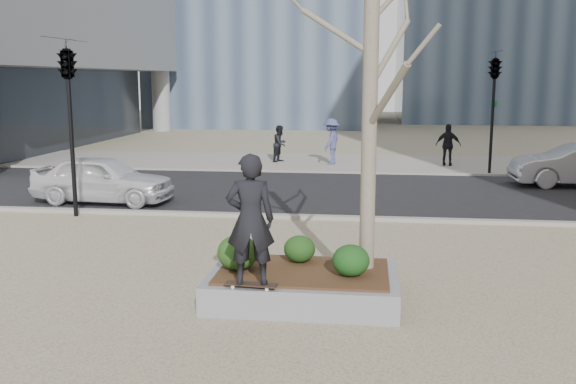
# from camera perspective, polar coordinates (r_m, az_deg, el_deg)

# --- Properties ---
(ground) EXTENTS (120.00, 120.00, 0.00)m
(ground) POSITION_cam_1_polar(r_m,az_deg,el_deg) (10.64, -4.07, -9.27)
(ground) COLOR tan
(ground) RESTS_ON ground
(street) EXTENTS (60.00, 8.00, 0.02)m
(street) POSITION_cam_1_polar(r_m,az_deg,el_deg) (20.25, 1.42, 0.08)
(street) COLOR black
(street) RESTS_ON ground
(far_sidewalk) EXTENTS (60.00, 6.00, 0.02)m
(far_sidewalk) POSITION_cam_1_polar(r_m,az_deg,el_deg) (27.15, 2.91, 2.63)
(far_sidewalk) COLOR gray
(far_sidewalk) RESTS_ON ground
(planter) EXTENTS (3.00, 2.00, 0.45)m
(planter) POSITION_cam_1_polar(r_m,az_deg,el_deg) (10.43, 1.37, -8.35)
(planter) COLOR gray
(planter) RESTS_ON ground
(planter_mulch) EXTENTS (2.70, 1.70, 0.04)m
(planter_mulch) POSITION_cam_1_polar(r_m,az_deg,el_deg) (10.36, 1.37, -7.06)
(planter_mulch) COLOR #382314
(planter_mulch) RESTS_ON planter
(sycamore_tree) EXTENTS (2.80, 2.80, 6.60)m
(sycamore_tree) POSITION_cam_1_polar(r_m,az_deg,el_deg) (10.15, 7.37, 11.51)
(sycamore_tree) COLOR gray
(sycamore_tree) RESTS_ON planter_mulch
(shrub_left) EXTENTS (0.66, 0.66, 0.56)m
(shrub_left) POSITION_cam_1_polar(r_m,az_deg,el_deg) (10.34, -4.49, -5.38)
(shrub_left) COLOR #1D4014
(shrub_left) RESTS_ON planter_mulch
(shrub_middle) EXTENTS (0.53, 0.53, 0.45)m
(shrub_middle) POSITION_cam_1_polar(r_m,az_deg,el_deg) (10.74, 1.03, -5.08)
(shrub_middle) COLOR #183A12
(shrub_middle) RESTS_ON planter_mulch
(shrub_right) EXTENTS (0.58, 0.58, 0.50)m
(shrub_right) POSITION_cam_1_polar(r_m,az_deg,el_deg) (10.04, 5.61, -6.07)
(shrub_right) COLOR #133A12
(shrub_right) RESTS_ON planter_mulch
(skateboard) EXTENTS (0.80, 0.27, 0.08)m
(skateboard) POSITION_cam_1_polar(r_m,az_deg,el_deg) (9.61, -3.31, -8.33)
(skateboard) COLOR black
(skateboard) RESTS_ON planter
(skateboarder) EXTENTS (0.77, 0.57, 1.94)m
(skateboarder) POSITION_cam_1_polar(r_m,az_deg,el_deg) (9.34, -3.37, -2.46)
(skateboarder) COLOR black
(skateboarder) RESTS_ON skateboard
(police_car) EXTENTS (4.09, 1.88, 1.36)m
(police_car) POSITION_cam_1_polar(r_m,az_deg,el_deg) (18.97, -16.13, 1.12)
(police_car) COLOR white
(police_car) RESTS_ON street
(pedestrian_a) EXTENTS (0.84, 0.93, 1.55)m
(pedestrian_a) POSITION_cam_1_polar(r_m,az_deg,el_deg) (27.25, -0.70, 4.33)
(pedestrian_a) COLOR black
(pedestrian_a) RESTS_ON far_sidewalk
(pedestrian_b) EXTENTS (0.98, 1.35, 1.88)m
(pedestrian_b) POSITION_cam_1_polar(r_m,az_deg,el_deg) (26.53, 3.87, 4.51)
(pedestrian_b) COLOR #424677
(pedestrian_b) RESTS_ON far_sidewalk
(pedestrian_c) EXTENTS (1.06, 0.61, 1.69)m
(pedestrian_c) POSITION_cam_1_polar(r_m,az_deg,el_deg) (26.77, 14.05, 4.08)
(pedestrian_c) COLOR black
(pedestrian_c) RESTS_ON far_sidewalk
(traffic_light_near) EXTENTS (0.60, 2.48, 4.50)m
(traffic_light_near) POSITION_cam_1_polar(r_m,az_deg,el_deg) (17.21, -18.73, 5.31)
(traffic_light_near) COLOR black
(traffic_light_near) RESTS_ON ground
(traffic_light_far) EXTENTS (0.60, 2.48, 4.50)m
(traffic_light_far) POSITION_cam_1_polar(r_m,az_deg,el_deg) (24.89, 17.72, 6.67)
(traffic_light_far) COLOR black
(traffic_light_far) RESTS_ON ground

